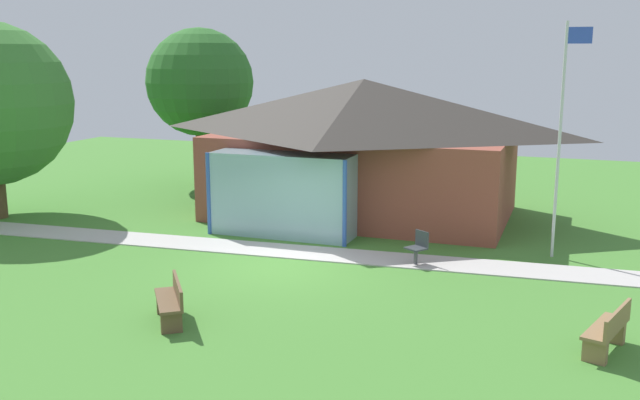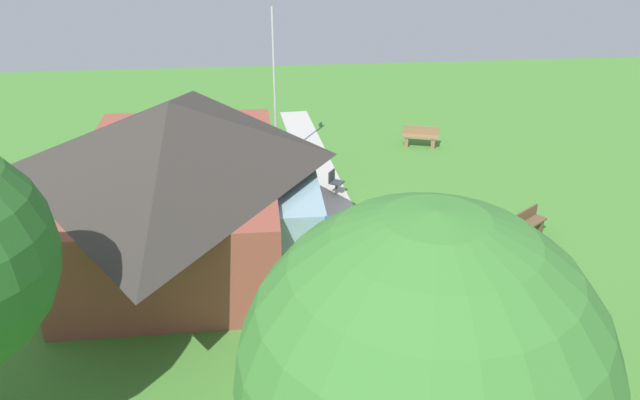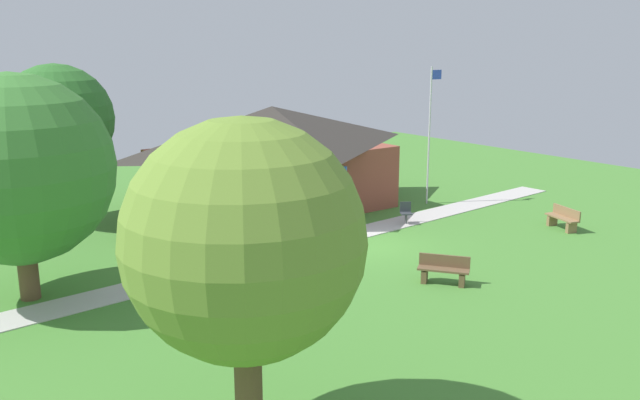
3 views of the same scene
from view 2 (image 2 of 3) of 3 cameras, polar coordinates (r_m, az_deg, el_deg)
The scene contains 8 objects.
ground_plane at distance 20.28m, azimuth 5.67°, elevation -2.99°, with size 44.00×44.00×0.00m, color #478433.
pavilion at distance 19.13m, azimuth -12.21°, elevation 2.36°, with size 10.27×7.46×4.41m.
footpath at distance 20.08m, azimuth 2.35°, elevation -3.14°, with size 25.26×1.30×0.03m, color #BCB7B2.
flagpole at distance 24.56m, azimuth -4.08°, elevation 10.51°, with size 0.64×0.08×5.99m.
bench_lawn_far_right at distance 27.37m, azimuth 8.86°, elevation 5.52°, with size 0.87×1.56×0.84m.
bench_front_center at distance 20.84m, azimuth 17.80°, elevation -2.11°, with size 1.25×1.47×0.84m.
patio_chair_lawn_spare at distance 22.68m, azimuth 1.34°, elevation 1.53°, with size 0.61×0.61×0.86m.
tree_west_hedge at distance 9.22m, azimuth 9.05°, elevation -15.46°, with size 5.14×5.14×6.24m.
Camera 2 is at (-17.41, 3.82, 9.67)m, focal length 36.12 mm.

